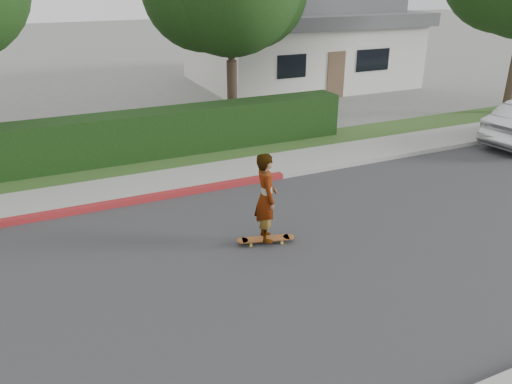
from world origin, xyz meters
TOP-DOWN VIEW (x-y plane):
  - ground at (0.00, 0.00)m, footprint 120.00×120.00m
  - road at (0.00, 0.00)m, footprint 60.00×8.00m
  - curb_far at (0.00, 4.10)m, footprint 60.00×0.20m
  - curb_red_section at (-5.00, 4.10)m, footprint 12.00×0.21m
  - sidewalk_far at (0.00, 5.00)m, footprint 60.00×1.60m
  - planting_strip at (0.00, 6.60)m, footprint 60.00×1.60m
  - hedge at (-3.00, 7.20)m, footprint 15.00×1.00m
  - house at (8.00, 16.00)m, footprint 10.60×8.60m
  - skateboard at (-1.01, 0.90)m, footprint 1.26×0.56m
  - skateboarder at (-1.01, 0.90)m, footprint 0.60×0.78m

SIDE VIEW (x-z plane):
  - ground at x=0.00m, z-range 0.00..0.00m
  - road at x=0.00m, z-range 0.00..0.01m
  - planting_strip at x=0.00m, z-range 0.00..0.10m
  - sidewalk_far at x=0.00m, z-range 0.00..0.12m
  - curb_far at x=0.00m, z-range 0.00..0.15m
  - curb_red_section at x=-5.00m, z-range 0.00..0.15m
  - skateboard at x=-1.01m, z-range 0.05..0.17m
  - hedge at x=-3.00m, z-range 0.00..1.50m
  - skateboarder at x=-1.01m, z-range 0.13..2.03m
  - house at x=8.00m, z-range -0.05..4.25m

